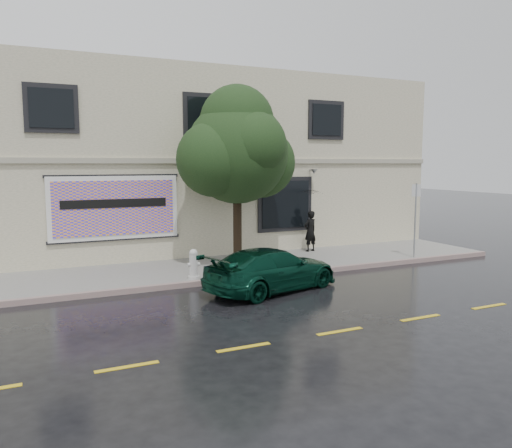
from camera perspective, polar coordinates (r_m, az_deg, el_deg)
name	(u,v)px	position (r m, az deg, el deg)	size (l,w,h in m)	color
ground	(267,293)	(13.75, 1.23, -7.84)	(90.00, 90.00, 0.00)	black
sidewalk	(224,268)	(16.64, -3.70, -4.99)	(20.00, 3.50, 0.15)	gray
curb	(245,278)	(15.06, -1.29, -6.24)	(20.00, 0.18, 0.16)	gray
road_marking	(340,331)	(10.85, 9.54, -11.99)	(19.00, 0.12, 0.01)	gold
building	(175,164)	(21.74, -9.27, 6.82)	(20.00, 8.12, 7.00)	beige
billboard	(115,208)	(17.13, -15.84, 1.80)	(4.30, 0.16, 2.20)	white
car	(272,269)	(13.85, 1.83, -5.20)	(1.81, 4.09, 1.19)	#083022
pedestrian	(310,231)	(19.22, 6.21, -0.82)	(0.57, 0.37, 1.56)	black
umbrella	(311,202)	(19.10, 6.26, 2.57)	(0.97, 0.97, 0.72)	black
street_tree	(237,153)	(16.51, -2.18, 8.12)	(3.36, 3.36, 5.39)	black
fire_hydrant	(194,264)	(14.71, -7.15, -4.60)	(0.36, 0.34, 0.88)	beige
sign_pole	(415,213)	(18.63, 17.75, 1.17)	(0.32, 0.13, 2.67)	#9CA1A5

